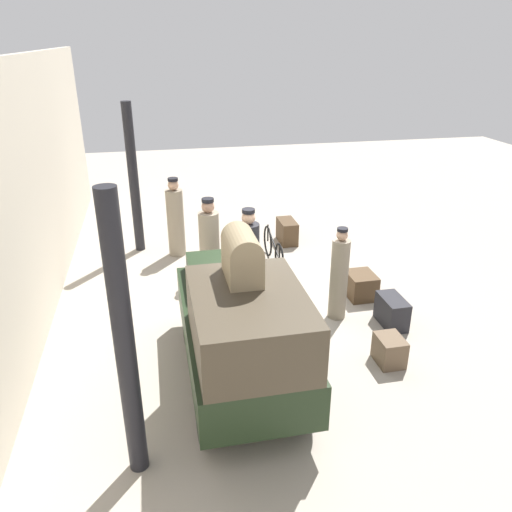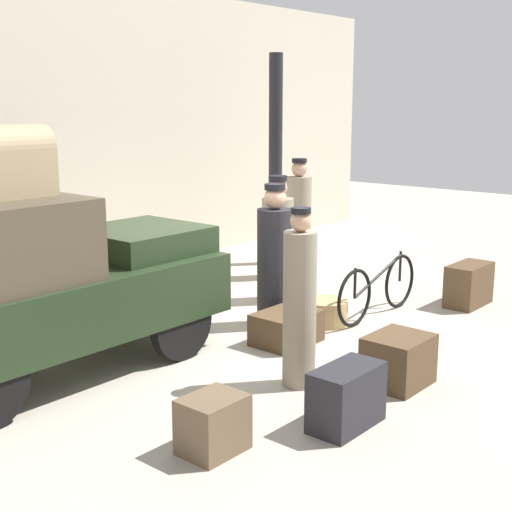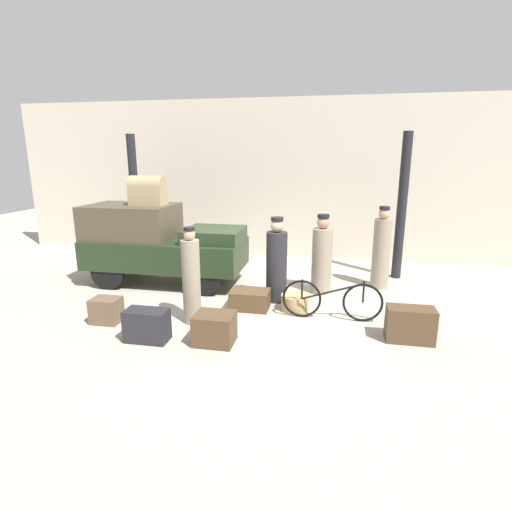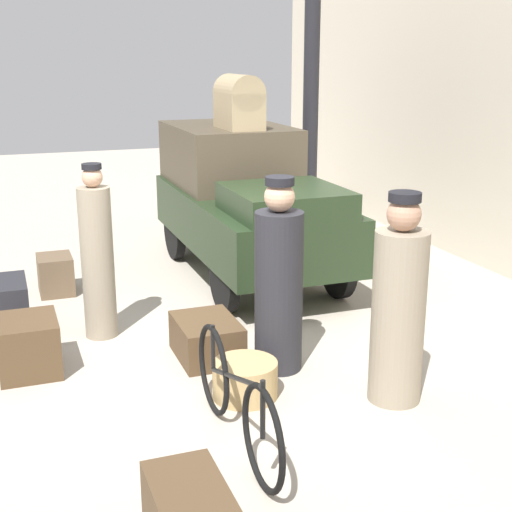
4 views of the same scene
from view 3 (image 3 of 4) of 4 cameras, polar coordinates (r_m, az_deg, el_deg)
ground_plane at (r=8.27m, az=-1.63°, el=-6.66°), size 30.00×30.00×0.00m
station_building_facade at (r=11.76m, az=2.68°, el=10.79°), size 16.00×0.15×4.50m
canopy_pillar_left at (r=11.34m, az=-16.89°, el=7.50°), size 0.23×0.23×3.48m
canopy_pillar_right at (r=10.18m, az=20.10°, el=6.55°), size 0.23×0.23×3.48m
truck at (r=9.57m, az=-13.86°, el=2.02°), size 3.63×1.55×1.84m
bicycle at (r=7.47m, az=10.79°, el=-6.21°), size 1.82×0.04×0.77m
wicker_basket at (r=7.87m, az=5.58°, el=-6.63°), size 0.54×0.54×0.31m
conductor_in_dark_uniform at (r=8.75m, az=9.37°, el=-0.28°), size 0.43×0.43×1.74m
porter_standing_middle at (r=9.41m, az=17.47°, el=0.68°), size 0.39×0.39×1.86m
porter_with_bicycle at (r=7.18m, az=-9.24°, el=-3.29°), size 0.32×0.32×1.75m
porter_carrying_trunk at (r=8.17m, az=2.96°, el=-1.08°), size 0.43×0.43×1.75m
suitcase_small_leather at (r=6.81m, az=-15.31°, el=-9.53°), size 0.69×0.37×0.53m
suitcase_tan_flat at (r=7.92m, az=-0.85°, el=-6.22°), size 0.75×0.55×0.37m
trunk_wicker_pale at (r=7.75m, az=-20.59°, el=-7.27°), size 0.50×0.39×0.46m
suitcase_black_upright at (r=6.54m, az=-5.93°, el=-10.26°), size 0.63×0.52×0.49m
trunk_large_brown at (r=7.01m, az=21.15°, el=-9.11°), size 0.76×0.39×0.57m
trunk_on_truck_roof at (r=9.47m, az=-15.22°, el=9.03°), size 0.78×0.44×0.67m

